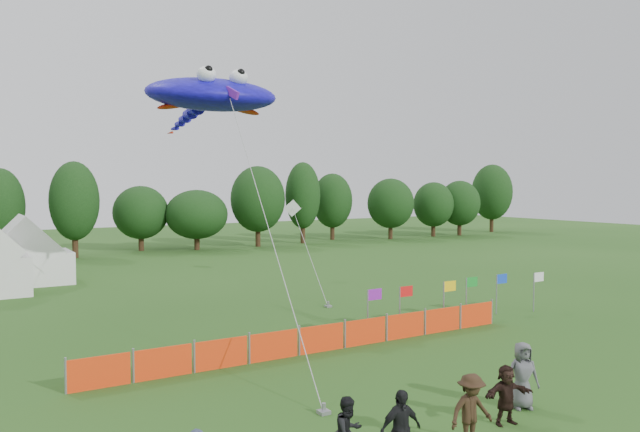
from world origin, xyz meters
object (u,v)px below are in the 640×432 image
tent_right (32,258)px  spectator_c (471,411)px  spectator_e (522,375)px  stingray_kite (209,96)px  spectator_f (506,395)px  spectator_d (401,430)px  barrier_fence (322,338)px

tent_right → spectator_c: tent_right is taller
spectator_e → stingray_kite: stingray_kite is taller
spectator_f → stingray_kite: size_ratio=0.07×
tent_right → spectator_f: 32.24m
spectator_c → stingray_kite: size_ratio=0.08×
tent_right → spectator_e: size_ratio=2.48×
spectator_d → spectator_f: size_ratio=1.14×
spectator_c → spectator_f: spectator_c is taller
stingray_kite → spectator_f: bearing=-87.1°
tent_right → barrier_fence: bearing=-72.6°
spectator_f → spectator_c: bearing=-150.7°
tent_right → spectator_d: size_ratio=2.59×
spectator_d → stingray_kite: (3.06, 18.89, 9.68)m
barrier_fence → spectator_d: 9.74m
tent_right → stingray_kite: stingray_kite is taller
spectator_f → stingray_kite: bearing=104.2°
barrier_fence → spectator_f: spectator_f is taller
barrier_fence → stingray_kite: bearing=92.8°
barrier_fence → spectator_c: 9.21m
tent_right → barrier_fence: (7.17, -22.85, -1.14)m
barrier_fence → spectator_e: (1.72, -7.89, 0.43)m
barrier_fence → spectator_d: (-3.55, -9.06, 0.39)m
spectator_d → stingray_kite: bearing=84.1°
spectator_f → spectator_d: bearing=-160.3°
tent_right → spectator_e: (8.88, -30.74, -0.71)m
spectator_c → spectator_d: size_ratio=1.01×
barrier_fence → spectator_d: bearing=-111.4°
spectator_f → barrier_fence: bearing=104.2°
spectator_d → barrier_fence: bearing=71.9°
stingray_kite → barrier_fence: bearing=-87.2°
tent_right → stingray_kite: 17.14m
barrier_fence → spectator_f: (0.42, -8.47, 0.28)m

